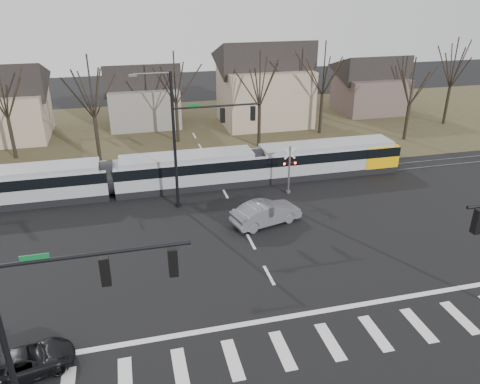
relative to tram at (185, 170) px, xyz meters
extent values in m
plane|color=black|center=(2.89, -16.00, -1.57)|extent=(140.00, 140.00, 0.00)
cube|color=#38331E|center=(2.89, 16.00, -1.56)|extent=(140.00, 28.00, 0.01)
cube|color=silver|center=(-5.51, -20.00, -1.56)|extent=(0.60, 2.60, 0.01)
cube|color=silver|center=(-3.11, -20.00, -1.56)|extent=(0.60, 2.60, 0.01)
cube|color=silver|center=(-0.71, -20.00, -1.56)|extent=(0.60, 2.60, 0.01)
cube|color=silver|center=(1.69, -20.00, -1.56)|extent=(0.60, 2.60, 0.01)
cube|color=silver|center=(4.09, -20.00, -1.56)|extent=(0.60, 2.60, 0.01)
cube|color=silver|center=(6.49, -20.00, -1.56)|extent=(0.60, 2.60, 0.01)
cube|color=silver|center=(8.89, -20.00, -1.56)|extent=(0.60, 2.60, 0.01)
cube|color=silver|center=(11.29, -20.00, -1.56)|extent=(0.60, 2.60, 0.01)
cube|color=silver|center=(2.89, -17.80, -1.56)|extent=(28.00, 0.35, 0.01)
cube|color=silver|center=(2.89, -14.00, -1.56)|extent=(0.18, 2.00, 0.01)
cube|color=silver|center=(2.89, -10.00, -1.56)|extent=(0.18, 2.00, 0.01)
cube|color=silver|center=(2.89, -6.00, -1.56)|extent=(0.18, 2.00, 0.01)
cube|color=silver|center=(2.89, -2.00, -1.56)|extent=(0.18, 2.00, 0.01)
cube|color=silver|center=(2.89, 2.00, -1.56)|extent=(0.18, 2.00, 0.01)
cube|color=silver|center=(2.89, 6.00, -1.56)|extent=(0.18, 2.00, 0.01)
cube|color=silver|center=(2.89, 10.00, -1.56)|extent=(0.18, 2.00, 0.01)
cube|color=silver|center=(2.89, 14.00, -1.56)|extent=(0.18, 2.00, 0.01)
cube|color=#59595E|center=(2.89, -0.90, -1.54)|extent=(90.00, 0.12, 0.06)
cube|color=#59595E|center=(2.89, 0.50, -1.54)|extent=(90.00, 0.12, 0.06)
cube|color=gray|center=(-12.63, 0.00, -0.13)|extent=(12.81, 2.76, 2.88)
cube|color=black|center=(-12.63, 0.00, 0.45)|extent=(12.83, 2.80, 0.84)
cube|color=gray|center=(0.17, 0.00, -0.13)|extent=(11.82, 2.76, 2.88)
cube|color=black|center=(0.17, 0.00, 0.45)|extent=(11.84, 2.80, 0.84)
cube|color=gray|center=(12.49, 0.00, -0.13)|extent=(12.81, 2.76, 2.88)
cube|color=black|center=(12.49, 0.00, 0.45)|extent=(12.83, 2.80, 0.84)
cube|color=#F1AB07|center=(17.31, 0.00, -0.04)|extent=(3.15, 2.82, 1.92)
imported|color=slate|center=(4.60, -7.77, -0.73)|extent=(4.40, 5.98, 1.67)
imported|color=black|center=(-9.70, -18.55, -0.98)|extent=(4.10, 5.23, 1.18)
cylinder|color=black|center=(-9.11, -22.00, 3.53)|extent=(0.22, 0.22, 10.20)
cylinder|color=black|center=(-5.86, -22.00, 6.03)|extent=(6.50, 0.14, 0.14)
cube|color=#0C5926|center=(-7.61, -22.00, 6.18)|extent=(0.90, 0.03, 0.22)
cube|color=black|center=(-5.53, -22.00, 5.33)|extent=(0.32, 0.32, 1.05)
sphere|color=#FF0C07|center=(-5.53, -22.00, 5.66)|extent=(0.22, 0.22, 0.22)
cube|color=black|center=(-3.26, -22.00, 5.33)|extent=(0.32, 0.32, 1.05)
sphere|color=#FF0C07|center=(-3.26, -22.00, 5.66)|extent=(0.22, 0.22, 0.22)
cube|color=black|center=(9.04, -22.00, 5.33)|extent=(0.32, 0.32, 1.05)
sphere|color=#FF0C07|center=(9.04, -22.00, 5.66)|extent=(0.22, 0.22, 0.22)
cylinder|color=black|center=(-1.11, -3.50, 3.53)|extent=(0.22, 0.22, 10.20)
cylinder|color=black|center=(-1.11, -3.50, -1.42)|extent=(0.44, 0.44, 0.30)
cylinder|color=black|center=(2.14, -3.50, 6.03)|extent=(6.50, 0.14, 0.14)
cube|color=#0C5926|center=(0.39, -3.50, 6.18)|extent=(0.90, 0.03, 0.22)
cube|color=black|center=(2.47, -3.50, 5.33)|extent=(0.32, 0.32, 1.05)
sphere|color=#FF0C07|center=(2.47, -3.50, 5.66)|extent=(0.22, 0.22, 0.22)
cube|color=black|center=(4.74, -3.50, 5.33)|extent=(0.32, 0.32, 1.05)
sphere|color=#FF0C07|center=(4.74, -3.50, 5.66)|extent=(0.22, 0.22, 0.22)
cube|color=#59595B|center=(-3.61, -3.50, 8.45)|extent=(0.55, 0.22, 0.14)
cylinder|color=#59595B|center=(7.89, -3.20, 0.43)|extent=(0.14, 0.14, 4.00)
cylinder|color=#59595B|center=(7.89, -3.20, -1.47)|extent=(0.36, 0.36, 0.20)
cube|color=silver|center=(7.89, -3.20, 1.83)|extent=(0.95, 0.04, 0.95)
cube|color=silver|center=(7.89, -3.20, 1.83)|extent=(0.95, 0.04, 0.95)
cube|color=black|center=(7.89, -3.20, 1.03)|extent=(1.00, 0.10, 0.12)
sphere|color=#FF0C07|center=(7.44, -3.28, 1.03)|extent=(0.18, 0.18, 0.18)
sphere|color=#FF0C07|center=(8.34, -3.28, 1.03)|extent=(0.18, 0.18, 0.18)
cube|color=gray|center=(-17.11, 18.00, 0.93)|extent=(9.00, 8.00, 5.00)
cube|color=slate|center=(-2.11, 20.00, 0.68)|extent=(8.00, 7.00, 4.50)
cube|color=gray|center=(11.89, 17.00, 1.68)|extent=(10.00, 8.00, 6.50)
cube|color=brown|center=(26.89, 19.00, 0.68)|extent=(8.00, 7.00, 4.50)
camera|label=1|loc=(-4.34, -35.87, 14.20)|focal=35.00mm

